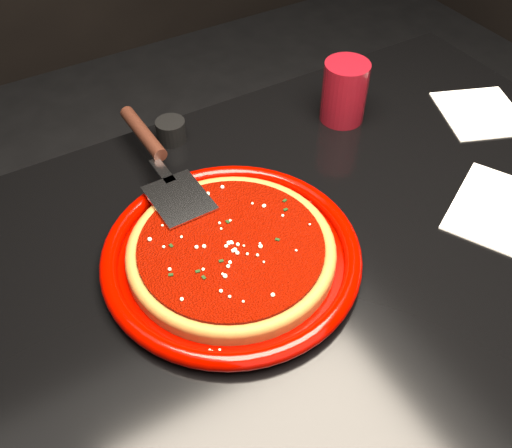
{
  "coord_description": "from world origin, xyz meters",
  "views": [
    {
      "loc": [
        -0.39,
        -0.46,
        1.4
      ],
      "look_at": [
        -0.08,
        0.06,
        0.77
      ],
      "focal_mm": 40.0,
      "sensor_mm": 36.0,
      "label": 1
    }
  ],
  "objects_px": {
    "ramekin": "(171,131)",
    "cup": "(344,92)",
    "pizza_server": "(161,160)",
    "plate": "(231,254)",
    "table": "(304,362)"
  },
  "relations": [
    {
      "from": "table",
      "to": "ramekin",
      "type": "xyz_separation_m",
      "value": [
        -0.09,
        0.34,
        0.4
      ]
    },
    {
      "from": "plate",
      "to": "ramekin",
      "type": "distance_m",
      "value": 0.31
    },
    {
      "from": "table",
      "to": "plate",
      "type": "height_order",
      "value": "plate"
    },
    {
      "from": "table",
      "to": "pizza_server",
      "type": "relative_size",
      "value": 3.36
    },
    {
      "from": "table",
      "to": "pizza_server",
      "type": "distance_m",
      "value": 0.51
    },
    {
      "from": "ramekin",
      "to": "cup",
      "type": "bearing_deg",
      "value": -18.54
    },
    {
      "from": "pizza_server",
      "to": "ramekin",
      "type": "xyz_separation_m",
      "value": [
        0.06,
        0.1,
        -0.03
      ]
    },
    {
      "from": "plate",
      "to": "pizza_server",
      "type": "xyz_separation_m",
      "value": [
        -0.02,
        0.21,
        0.03
      ]
    },
    {
      "from": "table",
      "to": "ramekin",
      "type": "height_order",
      "value": "ramekin"
    },
    {
      "from": "plate",
      "to": "table",
      "type": "bearing_deg",
      "value": -12.02
    },
    {
      "from": "cup",
      "to": "ramekin",
      "type": "bearing_deg",
      "value": 161.46
    },
    {
      "from": "table",
      "to": "plate",
      "type": "xyz_separation_m",
      "value": [
        -0.14,
        0.03,
        0.39
      ]
    },
    {
      "from": "plate",
      "to": "cup",
      "type": "height_order",
      "value": "cup"
    },
    {
      "from": "pizza_server",
      "to": "cup",
      "type": "relative_size",
      "value": 3.06
    },
    {
      "from": "pizza_server",
      "to": "plate",
      "type": "bearing_deg",
      "value": -86.99
    }
  ]
}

